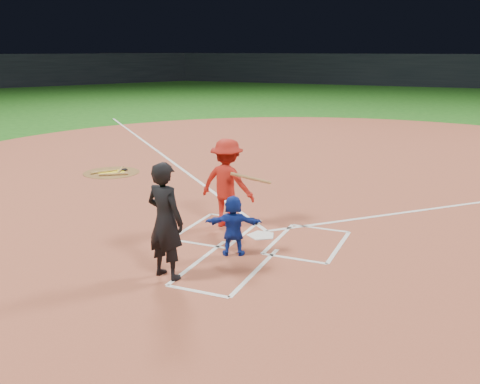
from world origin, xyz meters
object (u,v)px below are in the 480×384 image
at_px(catcher, 233,225).
at_px(on_deck_circle, 111,173).
at_px(home_plate, 261,235).
at_px(batter_at_plate, 227,183).
at_px(umpire, 165,221).

bearing_deg(catcher, on_deck_circle, -59.03).
distance_m(on_deck_circle, catcher, 7.74).
distance_m(home_plate, batter_at_plate, 1.33).
bearing_deg(on_deck_circle, home_plate, -29.45).
relative_size(home_plate, umpire, 0.31).
xyz_separation_m(catcher, batter_at_plate, (-0.78, 1.45, 0.38)).
relative_size(on_deck_circle, catcher, 1.51).
distance_m(home_plate, on_deck_circle, 7.19).
bearing_deg(batter_at_plate, on_deck_circle, 148.99).
bearing_deg(home_plate, catcher, 84.25).
distance_m(catcher, umpire, 1.54).
xyz_separation_m(home_plate, batter_at_plate, (-0.90, 0.31, 0.93)).
bearing_deg(on_deck_circle, catcher, -37.27).
xyz_separation_m(on_deck_circle, batter_at_plate, (5.37, -3.23, 0.94)).
xyz_separation_m(home_plate, catcher, (-0.11, -1.14, 0.55)).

